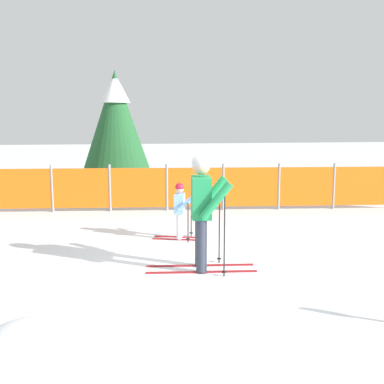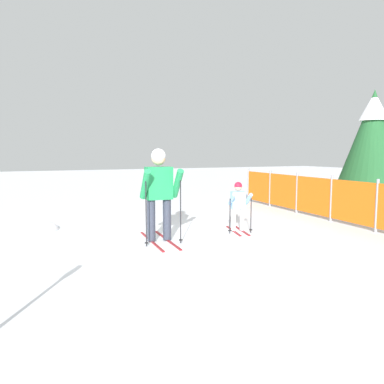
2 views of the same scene
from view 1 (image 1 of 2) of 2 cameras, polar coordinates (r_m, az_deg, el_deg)
name	(u,v)px [view 1 (image 1 of 2)]	position (r m, az deg, el deg)	size (l,w,h in m)	color
ground_plane	(208,272)	(7.07, 1.92, -9.50)	(60.00, 60.00, 0.00)	white
skier_adult	(202,202)	(6.94, 1.25, -1.15)	(1.64, 0.75, 1.71)	maroon
skier_child	(181,207)	(8.75, -1.36, -1.75)	(1.00, 0.53, 1.04)	maroon
safety_fence	(195,187)	(11.35, 0.37, 0.56)	(9.37, 0.73, 1.11)	gray
conifer_far	(116,118)	(13.95, -9.04, 8.67)	(1.87, 1.87, 3.48)	#4C3823
snow_mound	(35,341)	(5.33, -18.12, -16.46)	(1.04, 0.88, 0.41)	white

